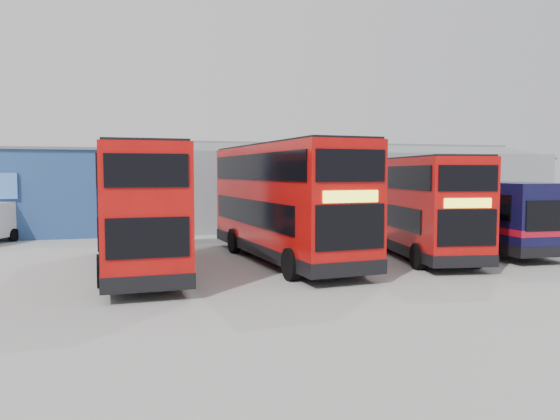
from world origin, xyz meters
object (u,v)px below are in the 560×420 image
object	(u,v)px
double_decker_right	(414,207)
maintenance_shed	(327,187)
double_decker_centre	(284,203)
double_decker_left	(137,209)
single_decker_blue	(467,214)

from	to	relation	value
double_decker_right	maintenance_shed	bearing A→B (deg)	91.58
maintenance_shed	double_decker_centre	distance (m)	18.13
double_decker_centre	double_decker_right	world-z (taller)	double_decker_centre
double_decker_left	double_decker_centre	distance (m)	6.04
maintenance_shed	double_decker_left	xyz separation A→B (m)	(-13.97, -16.99, -0.26)
double_decker_left	double_decker_right	xyz separation A→B (m)	(12.06, 0.70, -0.16)
double_decker_left	double_decker_right	world-z (taller)	double_decker_left
double_decker_centre	single_decker_blue	distance (m)	10.27
double_decker_left	double_decker_centre	world-z (taller)	double_decker_centre
double_decker_left	single_decker_blue	xyz separation A→B (m)	(16.06, 2.56, -0.71)
maintenance_shed	double_decker_centre	size ratio (longest dim) A/B	2.58
double_decker_centre	double_decker_right	xyz separation A→B (m)	(6.07, -0.00, -0.26)
double_decker_left	double_decker_centre	size ratio (longest dim) A/B	0.95
maintenance_shed	double_decker_right	size ratio (longest dim) A/B	2.88
maintenance_shed	double_decker_centre	world-z (taller)	maintenance_shed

